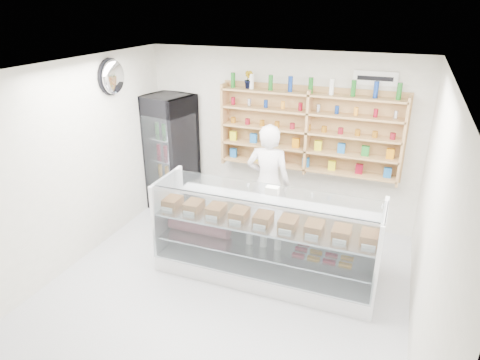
% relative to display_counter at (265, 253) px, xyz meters
% --- Properties ---
extents(room, '(5.00, 5.00, 5.00)m').
position_rel_display_counter_xyz_m(room, '(-0.37, -0.66, 1.05)').
color(room, '#BBBCC1').
rests_on(room, ground).
extents(display_counter, '(2.93, 0.87, 1.27)m').
position_rel_display_counter_xyz_m(display_counter, '(0.00, 0.00, 0.00)').
color(display_counter, white).
rests_on(display_counter, floor).
extents(shop_worker, '(0.70, 0.49, 1.84)m').
position_rel_display_counter_xyz_m(shop_worker, '(-0.30, 1.03, 0.57)').
color(shop_worker, silver).
rests_on(shop_worker, floor).
extents(drinks_cooler, '(0.87, 0.85, 2.03)m').
position_rel_display_counter_xyz_m(drinks_cooler, '(-2.22, 1.47, 0.67)').
color(drinks_cooler, black).
rests_on(drinks_cooler, floor).
extents(wall_shelving, '(2.84, 0.28, 1.33)m').
position_rel_display_counter_xyz_m(wall_shelving, '(0.13, 1.68, 1.24)').
color(wall_shelving, '#AF7C53').
rests_on(wall_shelving, back_wall).
extents(potted_plant, '(0.20, 0.18, 0.29)m').
position_rel_display_counter_xyz_m(potted_plant, '(-0.85, 1.68, 1.99)').
color(potted_plant, '#1E6626').
rests_on(potted_plant, wall_shelving).
extents(security_mirror, '(0.15, 0.50, 0.50)m').
position_rel_display_counter_xyz_m(security_mirror, '(-2.54, 0.54, 2.10)').
color(security_mirror, silver).
rests_on(security_mirror, left_wall).
extents(wall_sign, '(0.62, 0.03, 0.20)m').
position_rel_display_counter_xyz_m(wall_sign, '(1.03, 1.81, 2.10)').
color(wall_sign, white).
rests_on(wall_sign, back_wall).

